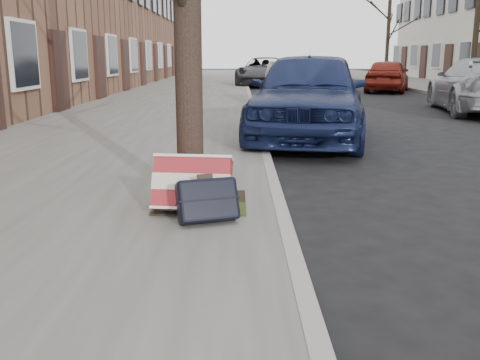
{
  "coord_description": "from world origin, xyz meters",
  "views": [
    {
      "loc": [
        -1.64,
        -3.7,
        1.49
      ],
      "look_at": [
        -1.63,
        0.8,
        0.43
      ],
      "focal_mm": 40.0,
      "sensor_mm": 36.0,
      "label": 1
    }
  ],
  "objects_px": {
    "suitcase_red": "(193,184)",
    "car_near_mid": "(297,85)",
    "suitcase_navy": "(207,200)",
    "car_near_front": "(310,95)"
  },
  "relations": [
    {
      "from": "suitcase_red",
      "to": "car_near_front",
      "type": "xyz_separation_m",
      "value": [
        1.67,
        5.01,
        0.42
      ]
    },
    {
      "from": "suitcase_navy",
      "to": "car_near_front",
      "type": "height_order",
      "value": "car_near_front"
    },
    {
      "from": "suitcase_red",
      "to": "suitcase_navy",
      "type": "relative_size",
      "value": 1.33
    },
    {
      "from": "suitcase_red",
      "to": "car_near_mid",
      "type": "bearing_deg",
      "value": 85.86
    },
    {
      "from": "suitcase_navy",
      "to": "car_near_front",
      "type": "xyz_separation_m",
      "value": [
        1.52,
        5.3,
        0.49
      ]
    },
    {
      "from": "car_near_mid",
      "to": "suitcase_red",
      "type": "bearing_deg",
      "value": -104.41
    },
    {
      "from": "car_near_front",
      "to": "car_near_mid",
      "type": "xyz_separation_m",
      "value": [
        0.4,
        5.82,
        -0.14
      ]
    },
    {
      "from": "suitcase_red",
      "to": "suitcase_navy",
      "type": "bearing_deg",
      "value": -56.66
    },
    {
      "from": "suitcase_red",
      "to": "car_near_front",
      "type": "distance_m",
      "value": 5.3
    },
    {
      "from": "suitcase_navy",
      "to": "suitcase_red",
      "type": "bearing_deg",
      "value": 98.21
    }
  ]
}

